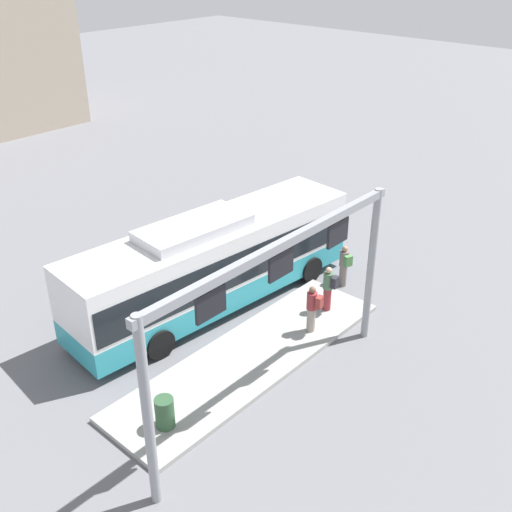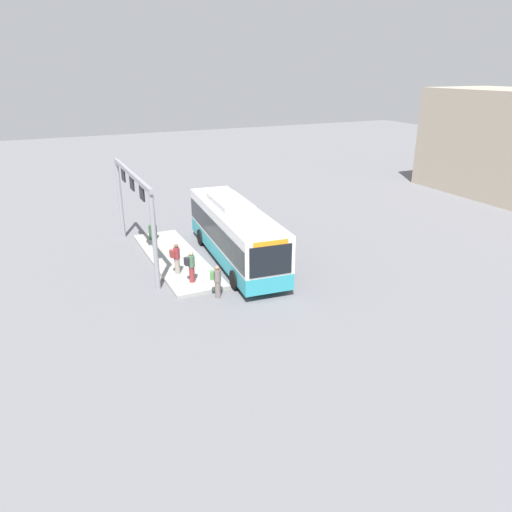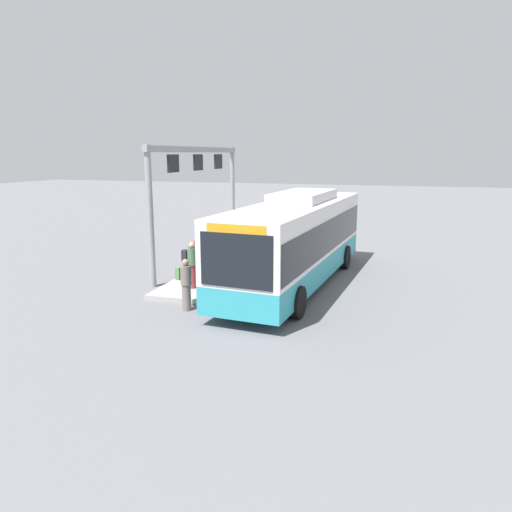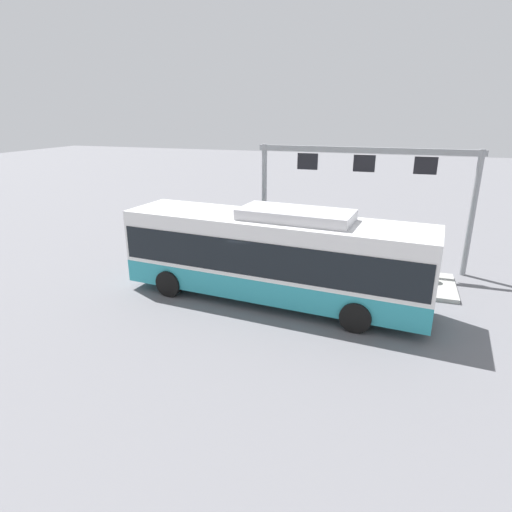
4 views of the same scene
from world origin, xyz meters
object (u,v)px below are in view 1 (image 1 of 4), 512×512
person_boarding (329,288)px  person_waiting_near (344,265)px  trash_bin (165,413)px  person_waiting_mid (312,308)px  bus_main (214,259)px

person_boarding → person_waiting_near: person_boarding is taller
person_boarding → person_waiting_near: 2.04m
person_waiting_near → trash_bin: person_waiting_near is taller
person_waiting_mid → person_boarding: bearing=-86.8°
person_waiting_mid → trash_bin: bearing=76.6°
trash_bin → person_boarding: bearing=1.0°
person_waiting_near → trash_bin: 9.43m
person_waiting_near → bus_main: bearing=78.7°
person_waiting_near → trash_bin: size_ratio=1.86×
person_boarding → person_waiting_near: size_ratio=1.00×
bus_main → trash_bin: (-5.32, -3.47, -1.20)m
bus_main → person_waiting_near: bus_main is taller
trash_bin → person_waiting_near: bearing=4.8°
person_waiting_near → person_waiting_mid: (-3.30, -1.03, 0.16)m
person_waiting_near → person_waiting_mid: person_waiting_mid is taller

